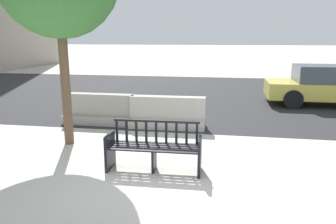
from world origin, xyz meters
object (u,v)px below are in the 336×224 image
object	(u,v)px
car_taxi_near	(326,86)
jersey_barrier_centre	(168,115)
jersey_barrier_left	(100,111)
street_bench	(154,149)

from	to	relation	value
car_taxi_near	jersey_barrier_centre	bearing A→B (deg)	-142.30
car_taxi_near	jersey_barrier_left	bearing A→B (deg)	-151.42
jersey_barrier_centre	car_taxi_near	size ratio (longest dim) A/B	0.48
jersey_barrier_left	car_taxi_near	distance (m)	7.93
jersey_barrier_centre	street_bench	bearing A→B (deg)	-84.98
street_bench	car_taxi_near	distance (m)	8.30
jersey_barrier_centre	car_taxi_near	distance (m)	6.37
jersey_barrier_centre	jersey_barrier_left	size ratio (longest dim) A/B	1.00
jersey_barrier_centre	car_taxi_near	xyz separation A→B (m)	(5.03, 3.89, 0.35)
street_bench	jersey_barrier_centre	size ratio (longest dim) A/B	0.85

